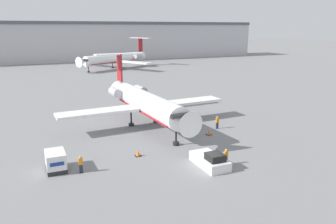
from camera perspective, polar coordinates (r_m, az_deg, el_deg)
ground_plane at (r=34.36m, az=7.06°, el=-9.62°), size 600.00×600.00×0.00m
terminal_building at (r=147.75m, az=-18.00°, el=11.60°), size 180.00×16.80×16.43m
airplane_main at (r=47.40m, az=-3.94°, el=1.73°), size 25.20×25.04×9.72m
pushback_tug at (r=34.60m, az=7.32°, el=-8.34°), size 2.34×4.79×1.69m
luggage_cart at (r=35.09m, az=-18.97°, el=-8.07°), size 1.87×2.90×1.96m
worker_near_tug at (r=35.00m, az=10.05°, el=-7.65°), size 0.40×0.24×1.75m
worker_by_wing at (r=46.98m, az=8.58°, el=-1.74°), size 0.40×0.26×1.84m
worker_on_apron at (r=33.79m, az=-14.96°, el=-8.71°), size 0.40×0.25×1.80m
traffic_cone_left at (r=37.07m, az=-5.23°, el=-7.12°), size 0.67×0.67×0.75m
traffic_cone_right at (r=44.34m, az=7.11°, el=-3.58°), size 0.72×0.72×0.64m
airplane_parked_far_left at (r=116.24m, az=-9.21°, el=9.18°), size 29.01×28.52×10.29m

